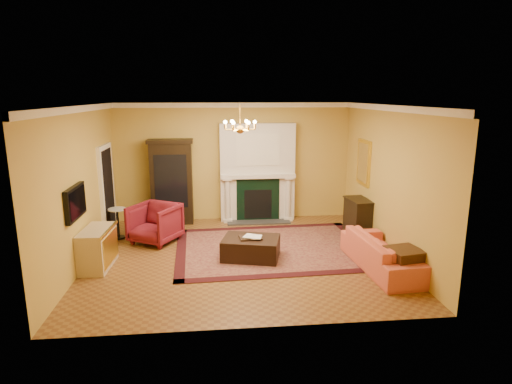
{
  "coord_description": "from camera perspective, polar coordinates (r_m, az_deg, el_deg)",
  "views": [
    {
      "loc": [
        -0.52,
        -8.15,
        3.2
      ],
      "look_at": [
        0.33,
        0.3,
        1.26
      ],
      "focal_mm": 30.0,
      "sensor_mm": 36.0,
      "label": 1
    }
  ],
  "objects": [
    {
      "name": "ceiling",
      "position": [
        8.17,
        -2.16,
        11.55
      ],
      "size": [
        6.0,
        5.5,
        0.02
      ],
      "primitive_type": "cube",
      "color": "silver",
      "rests_on": "wall_back"
    },
    {
      "name": "chandelier",
      "position": [
        8.19,
        -2.14,
        8.73
      ],
      "size": [
        0.63,
        0.55,
        0.53
      ],
      "color": "gold",
      "rests_on": "ceiling"
    },
    {
      "name": "wingback_armchair",
      "position": [
        9.68,
        -13.35,
        -3.84
      ],
      "size": [
        1.23,
        1.2,
        0.95
      ],
      "primitive_type": "imported",
      "rotation": [
        0.0,
        0.0,
        -0.52
      ],
      "color": "maroon",
      "rests_on": "floor"
    },
    {
      "name": "topiary_left",
      "position": [
        10.84,
        -2.85,
        3.58
      ],
      "size": [
        0.15,
        0.15,
        0.4
      ],
      "color": "tan",
      "rests_on": "fireplace"
    },
    {
      "name": "coral_sofa",
      "position": [
        8.37,
        16.55,
        -7.08
      ],
      "size": [
        0.78,
        2.18,
        0.84
      ],
      "primitive_type": "imported",
      "rotation": [
        0.0,
        0.0,
        1.64
      ],
      "color": "#D25642",
      "rests_on": "floor"
    },
    {
      "name": "fireplace",
      "position": [
        10.97,
        0.19,
        2.35
      ],
      "size": [
        1.9,
        0.7,
        2.5
      ],
      "color": "silver",
      "rests_on": "wall_back"
    },
    {
      "name": "console_table",
      "position": [
        10.15,
        13.46,
        -3.39
      ],
      "size": [
        0.5,
        0.78,
        0.83
      ],
      "primitive_type": "cube",
      "rotation": [
        0.0,
        0.0,
        0.1
      ],
      "color": "black",
      "rests_on": "floor"
    },
    {
      "name": "topiary_right",
      "position": [
        10.97,
        3.5,
        3.66
      ],
      "size": [
        0.15,
        0.15,
        0.39
      ],
      "color": "tan",
      "rests_on": "fireplace"
    },
    {
      "name": "doorway",
      "position": [
        10.37,
        -19.21,
        0.17
      ],
      "size": [
        0.08,
        1.05,
        2.1
      ],
      "color": "white",
      "rests_on": "wall_left"
    },
    {
      "name": "floor",
      "position": [
        8.78,
        -1.99,
        -8.58
      ],
      "size": [
        6.0,
        5.5,
        0.02
      ],
      "primitive_type": "cube",
      "color": "brown",
      "rests_on": "ground"
    },
    {
      "name": "gilt_mirror",
      "position": [
        10.29,
        14.15,
        3.83
      ],
      "size": [
        0.06,
        0.76,
        1.05
      ],
      "color": "yellow",
      "rests_on": "wall_right"
    },
    {
      "name": "crown_molding",
      "position": [
        9.13,
        -2.55,
        11.24
      ],
      "size": [
        6.0,
        5.5,
        0.12
      ],
      "color": "white",
      "rests_on": "ceiling"
    },
    {
      "name": "wall_back",
      "position": [
        11.06,
        -3.01,
        4.02
      ],
      "size": [
        6.0,
        0.02,
        3.0
      ],
      "primitive_type": "cube",
      "color": "gold",
      "rests_on": "floor"
    },
    {
      "name": "ottoman_tray",
      "position": [
        8.5,
        -0.74,
        -6.08
      ],
      "size": [
        0.46,
        0.37,
        0.03
      ],
      "primitive_type": "cube",
      "rotation": [
        0.0,
        0.0,
        0.08
      ],
      "color": "black",
      "rests_on": "leather_ottoman"
    },
    {
      "name": "wall_front",
      "position": [
        5.68,
        -0.24,
        -4.53
      ],
      "size": [
        6.0,
        0.02,
        3.0
      ],
      "primitive_type": "cube",
      "color": "gold",
      "rests_on": "floor"
    },
    {
      "name": "commode",
      "position": [
        8.64,
        -20.4,
        -7.04
      ],
      "size": [
        0.53,
        1.03,
        0.75
      ],
      "primitive_type": "cube",
      "rotation": [
        0.0,
        0.0,
        -0.05
      ],
      "color": "#CBB794",
      "rests_on": "floor"
    },
    {
      "name": "pedestal_table",
      "position": [
        10.16,
        -17.96,
        -3.71
      ],
      "size": [
        0.39,
        0.39,
        0.7
      ],
      "color": "black",
      "rests_on": "floor"
    },
    {
      "name": "wall_right",
      "position": [
        9.05,
        17.33,
        1.46
      ],
      "size": [
        0.02,
        5.5,
        3.0
      ],
      "primitive_type": "cube",
      "color": "gold",
      "rests_on": "floor"
    },
    {
      "name": "tv_panel",
      "position": [
        8.14,
        -22.93,
        -1.28
      ],
      "size": [
        0.09,
        0.95,
        0.58
      ],
      "color": "black",
      "rests_on": "wall_left"
    },
    {
      "name": "oriental_rug",
      "position": [
        9.19,
        2.28,
        -7.45
      ],
      "size": [
        4.19,
        3.22,
        0.02
      ],
      "primitive_type": "cube",
      "rotation": [
        0.0,
        0.0,
        0.04
      ],
      "color": "#410E18",
      "rests_on": "floor"
    },
    {
      "name": "china_cabinet",
      "position": [
        10.91,
        -11.15,
        1.1
      ],
      "size": [
        1.02,
        0.47,
        2.03
      ],
      "primitive_type": "cube",
      "rotation": [
        0.0,
        0.0,
        0.01
      ],
      "color": "black",
      "rests_on": "floor"
    },
    {
      "name": "wall_left",
      "position": [
        8.69,
        -22.29,
        0.63
      ],
      "size": [
        0.02,
        5.5,
        3.0
      ],
      "primitive_type": "cube",
      "color": "gold",
      "rests_on": "floor"
    },
    {
      "name": "book_b",
      "position": [
        8.42,
        -0.58,
        -5.21
      ],
      "size": [
        0.19,
        0.07,
        0.27
      ],
      "primitive_type": "imported",
      "rotation": [
        0.0,
        0.0,
        -0.24
      ],
      "color": "gray",
      "rests_on": "ottoman_tray"
    },
    {
      "name": "end_table",
      "position": [
        7.93,
        19.08,
        -9.37
      ],
      "size": [
        0.59,
        0.59,
        0.58
      ],
      "primitive_type": "cube",
      "rotation": [
        0.0,
        0.0,
        0.2
      ],
      "color": "#38230F",
      "rests_on": "floor"
    },
    {
      "name": "leather_ottoman",
      "position": [
        8.58,
        -0.67,
        -7.45
      ],
      "size": [
        1.26,
        1.04,
        0.41
      ],
      "primitive_type": "cube",
      "rotation": [
        0.0,
        0.0,
        -0.25
      ],
      "color": "black",
      "rests_on": "oriental_rug"
    },
    {
      "name": "book_a",
      "position": [
        8.48,
        -1.55,
        -5.06
      ],
      "size": [
        0.19,
        0.11,
        0.27
      ],
      "primitive_type": "imported",
      "rotation": [
        0.0,
        0.0,
        -0.44
      ],
      "color": "gray",
      "rests_on": "ottoman_tray"
    }
  ]
}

